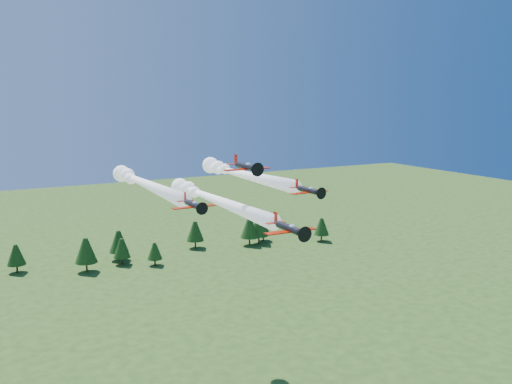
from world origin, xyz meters
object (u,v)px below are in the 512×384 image
plane_left (142,182)px  plane_slot (246,167)px  plane_right (239,173)px  plane_lead (212,198)px

plane_left → plane_slot: size_ratio=5.21×
plane_left → plane_right: size_ratio=1.09×
plane_slot → plane_left: bearing=121.0°
plane_left → plane_slot: (12.02, -21.33, 4.65)m
plane_lead → plane_slot: 13.36m
plane_left → plane_slot: 24.92m
plane_slot → plane_lead: bearing=99.4°
plane_lead → plane_slot: (1.53, -11.17, 7.17)m
plane_right → plane_slot: size_ratio=4.78×
plane_left → plane_right: (19.23, -4.33, 1.01)m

